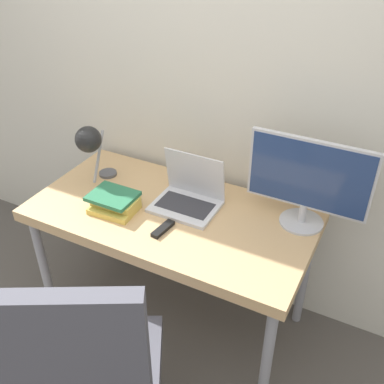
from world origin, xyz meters
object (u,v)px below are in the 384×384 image
at_px(laptop, 188,196).
at_px(monitor, 308,180).
at_px(desk_lamp, 90,142).
at_px(office_chair, 88,370).
at_px(book_stack, 114,202).

bearing_deg(laptop, monitor, 11.95).
height_order(monitor, desk_lamp, monitor).
xyz_separation_m(laptop, desk_lamp, (-0.55, -0.06, 0.21)).
xyz_separation_m(office_chair, book_stack, (-0.36, 0.72, 0.23)).
bearing_deg(desk_lamp, book_stack, -31.86).
relative_size(laptop, book_stack, 1.31).
bearing_deg(office_chair, laptop, 93.10).
distance_m(monitor, book_stack, 0.96).
relative_size(monitor, office_chair, 0.51).
xyz_separation_m(monitor, office_chair, (-0.51, -1.04, -0.43)).
relative_size(laptop, desk_lamp, 0.94).
xyz_separation_m(desk_lamp, office_chair, (0.60, -0.86, -0.45)).
distance_m(desk_lamp, office_chair, 1.14).
bearing_deg(laptop, office_chair, -86.90).
height_order(laptop, monitor, monitor).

